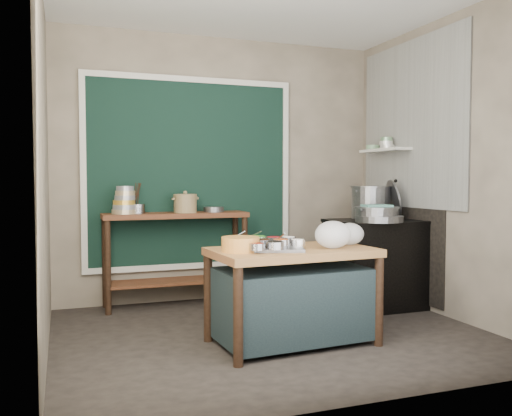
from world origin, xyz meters
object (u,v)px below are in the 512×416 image
object	(u,v)px
stove_block	(377,265)
ceramic_crock	(185,204)
condiment_tray	(266,248)
steamer	(377,214)
back_counter	(176,259)
stock_pot	(371,202)
prep_table	(292,296)
saucepan	(332,235)
utensil_cup	(137,209)
yellow_basin	(240,244)

from	to	relation	value
stove_block	ceramic_crock	distance (m)	2.03
condiment_tray	steamer	xyz separation A→B (m)	(1.39, 0.67, 0.19)
back_counter	stock_pot	size ratio (longest dim) A/B	3.35
back_counter	stock_pot	world-z (taller)	stock_pot
prep_table	stock_pot	world-z (taller)	stock_pot
stock_pot	ceramic_crock	bearing A→B (deg)	165.39
prep_table	saucepan	distance (m)	0.69
prep_table	back_counter	bearing A→B (deg)	106.83
utensil_cup	steamer	bearing A→B (deg)	-22.91
stove_block	stock_pot	xyz separation A→B (m)	(0.06, 0.22, 0.62)
back_counter	yellow_basin	distance (m)	1.66
yellow_basin	ceramic_crock	bearing A→B (deg)	92.40
stove_block	utensil_cup	world-z (taller)	utensil_cup
steamer	prep_table	bearing A→B (deg)	-150.68
prep_table	steamer	xyz separation A→B (m)	(1.17, 0.66, 0.58)
saucepan	stock_pot	bearing A→B (deg)	42.73
utensil_cup	ceramic_crock	distance (m)	0.48
saucepan	utensil_cup	bearing A→B (deg)	137.28
prep_table	saucepan	world-z (taller)	saucepan
condiment_tray	saucepan	bearing A→B (deg)	19.72
yellow_basin	prep_table	bearing A→B (deg)	4.99
back_counter	stock_pot	distance (m)	2.10
yellow_basin	stock_pot	distance (m)	2.13
utensil_cup	steamer	xyz separation A→B (m)	(2.16, -0.91, -0.05)
stove_block	stock_pot	size ratio (longest dim) A/B	2.08
ceramic_crock	stock_pot	size ratio (longest dim) A/B	0.58
stove_block	condiment_tray	distance (m)	1.78
yellow_basin	stock_pot	xyz separation A→B (m)	(1.80, 1.11, 0.24)
condiment_tray	stock_pot	world-z (taller)	stock_pot
back_counter	utensil_cup	distance (m)	0.65
ceramic_crock	back_counter	bearing A→B (deg)	164.66
saucepan	stove_block	bearing A→B (deg)	36.08
ceramic_crock	steamer	xyz separation A→B (m)	(1.68, -0.89, -0.08)
back_counter	saucepan	world-z (taller)	back_counter
utensil_cup	stock_pot	bearing A→B (deg)	-12.13
steamer	ceramic_crock	bearing A→B (deg)	151.96
prep_table	utensil_cup	bearing A→B (deg)	118.09
stove_block	stock_pot	bearing A→B (deg)	74.84
yellow_basin	saucepan	xyz separation A→B (m)	(0.91, 0.28, 0.01)
saucepan	ceramic_crock	size ratio (longest dim) A/B	0.93
ceramic_crock	steamer	distance (m)	1.91
yellow_basin	ceramic_crock	size ratio (longest dim) A/B	1.14
stock_pot	steamer	distance (m)	0.46
saucepan	utensil_cup	size ratio (longest dim) A/B	1.49
saucepan	steamer	xyz separation A→B (m)	(0.70, 0.42, 0.14)
saucepan	utensil_cup	world-z (taller)	utensil_cup
condiment_tray	stock_pot	xyz separation A→B (m)	(1.58, 1.08, 0.29)
condiment_tray	ceramic_crock	world-z (taller)	ceramic_crock
yellow_basin	back_counter	bearing A→B (deg)	95.68
yellow_basin	stock_pot	bearing A→B (deg)	31.60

